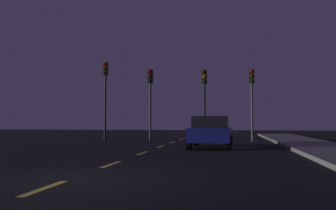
% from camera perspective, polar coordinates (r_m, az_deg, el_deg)
% --- Properties ---
extents(ground_plane, '(80.00, 80.00, 0.00)m').
position_cam_1_polar(ground_plane, '(14.84, -3.51, -7.48)').
color(ground_plane, black).
extents(lane_stripe_nearest, '(0.16, 1.60, 0.01)m').
position_cam_1_polar(lane_stripe_nearest, '(7.17, -19.08, -12.43)').
color(lane_stripe_nearest, '#EACC4C').
rests_on(lane_stripe_nearest, ground_plane).
extents(lane_stripe_second, '(0.16, 1.60, 0.01)m').
position_cam_1_polar(lane_stripe_second, '(10.63, -9.03, -9.32)').
color(lane_stripe_second, '#EACC4C').
rests_on(lane_stripe_second, ground_plane).
extents(lane_stripe_third, '(0.16, 1.60, 0.01)m').
position_cam_1_polar(lane_stripe_third, '(14.26, -4.07, -7.66)').
color(lane_stripe_third, '#EACC4C').
rests_on(lane_stripe_third, ground_plane).
extents(lane_stripe_fourth, '(0.16, 1.60, 0.01)m').
position_cam_1_polar(lane_stripe_fourth, '(17.96, -1.15, -6.65)').
color(lane_stripe_fourth, '#EACC4C').
rests_on(lane_stripe_fourth, ground_plane).
extents(lane_stripe_fifth, '(0.16, 1.60, 0.01)m').
position_cam_1_polar(lane_stripe_fifth, '(21.70, 0.75, -5.97)').
color(lane_stripe_fifth, '#EACC4C').
rests_on(lane_stripe_fifth, ground_plane).
extents(lane_stripe_sixth, '(0.16, 1.60, 0.01)m').
position_cam_1_polar(lane_stripe_sixth, '(25.45, 2.09, -5.49)').
color(lane_stripe_sixth, '#EACC4C').
rests_on(lane_stripe_sixth, ground_plane).
extents(lane_stripe_seventh, '(0.16, 1.60, 0.01)m').
position_cam_1_polar(lane_stripe_seventh, '(29.22, 3.09, -5.13)').
color(lane_stripe_seventh, '#EACC4C').
rests_on(lane_stripe_seventh, ground_plane).
extents(traffic_signal_far_left, '(0.32, 0.38, 5.27)m').
position_cam_1_polar(traffic_signal_far_left, '(24.47, -9.99, 3.04)').
color(traffic_signal_far_left, black).
rests_on(traffic_signal_far_left, ground_plane).
extents(traffic_signal_center_left, '(0.32, 0.38, 4.70)m').
position_cam_1_polar(traffic_signal_center_left, '(23.57, -2.85, 2.32)').
color(traffic_signal_center_left, '#2D2D30').
rests_on(traffic_signal_center_left, ground_plane).
extents(traffic_signal_center_right, '(0.32, 0.38, 4.58)m').
position_cam_1_polar(traffic_signal_center_right, '(23.05, 5.84, 2.26)').
color(traffic_signal_center_right, black).
rests_on(traffic_signal_center_right, ground_plane).
extents(traffic_signal_far_right, '(0.32, 0.38, 4.57)m').
position_cam_1_polar(traffic_signal_far_right, '(23.04, 13.24, 2.30)').
color(traffic_signal_far_right, '#4C4C51').
rests_on(traffic_signal_far_right, ground_plane).
extents(car_stopped_ahead, '(2.06, 3.95, 1.51)m').
position_cam_1_polar(car_stopped_ahead, '(17.28, 6.88, -4.26)').
color(car_stopped_ahead, navy).
rests_on(car_stopped_ahead, ground_plane).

